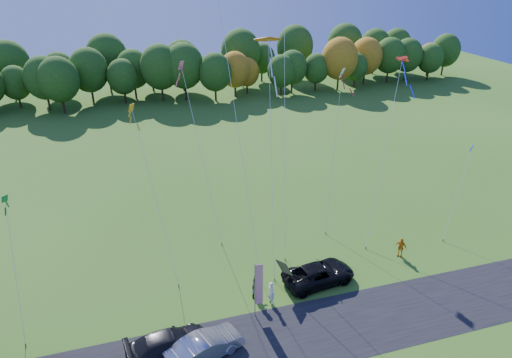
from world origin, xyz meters
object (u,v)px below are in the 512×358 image
object	(u,v)px
black_suv	(319,274)
silver_sedan	(205,347)
feather_flag	(258,284)
person_east	(401,247)

from	to	relation	value
black_suv	silver_sedan	size ratio (longest dim) A/B	1.13
silver_sedan	feather_flag	size ratio (longest dim) A/B	1.13
silver_sedan	person_east	world-z (taller)	person_east
black_suv	silver_sedan	world-z (taller)	silver_sedan
silver_sedan	person_east	bearing A→B (deg)	-91.86
feather_flag	black_suv	bearing A→B (deg)	20.88
person_east	feather_flag	bearing A→B (deg)	-113.52
person_east	silver_sedan	bearing A→B (deg)	-108.78
person_east	feather_flag	xyz separation A→B (m)	(-13.54, -3.36, 1.85)
black_suv	person_east	distance (m)	8.10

